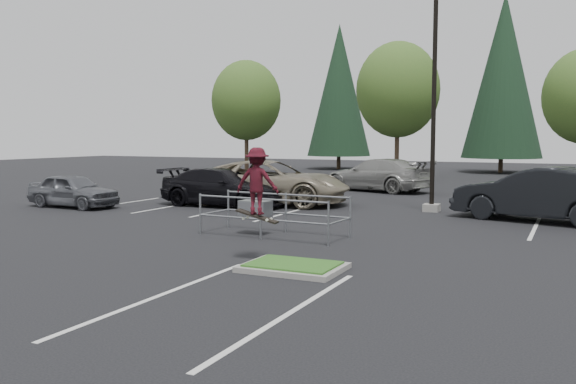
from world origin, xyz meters
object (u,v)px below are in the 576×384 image
at_px(light_pole, 434,96).
at_px(cart_corral, 260,209).
at_px(decid_b, 398,93).
at_px(car_l_tan, 269,182).
at_px(conif_a, 339,90).
at_px(car_l_grey, 73,190).
at_px(skateboarder, 257,182).
at_px(car_far_silver, 378,175).
at_px(car_r_charc, 539,194).
at_px(decid_a, 246,103).
at_px(conif_b, 503,76).
at_px(car_l_black, 223,187).

xyz_separation_m(light_pole, cart_corral, (-3.50, -7.97, -3.78)).
height_order(decid_b, car_l_tan, decid_b).
xyz_separation_m(conif_a, car_l_grey, (0.52, -33.00, -6.39)).
height_order(skateboarder, car_far_silver, skateboarder).
bearing_deg(car_l_tan, light_pole, -93.59).
bearing_deg(skateboarder, conif_a, -80.83).
xyz_separation_m(car_l_grey, car_r_charc, (17.98, 3.81, 0.25)).
xyz_separation_m(conif_a, cart_corral, (11.00, -35.97, -6.32)).
bearing_deg(light_pole, decid_a, 135.75).
bearing_deg(conif_a, skateboarder, -72.03).
bearing_deg(conif_b, conif_a, -177.95).
bearing_deg(car_r_charc, car_far_silver, -120.40).
bearing_deg(decid_a, car_far_silver, -36.34).
relative_size(light_pole, car_l_tan, 1.45).
bearing_deg(car_r_charc, light_pole, -90.73).
distance_m(skateboarder, car_l_tan, 12.21).
relative_size(decid_b, car_r_charc, 1.66).
distance_m(decid_b, car_l_grey, 25.26).
bearing_deg(skateboarder, cart_corral, -71.58).
relative_size(car_l_black, car_r_charc, 0.96).
relative_size(car_l_black, car_far_silver, 0.91).
xyz_separation_m(decid_b, conif_b, (6.01, 9.97, 1.81)).
relative_size(decid_b, skateboarder, 5.37).
distance_m(light_pole, conif_b, 28.69).
height_order(conif_a, car_l_tan, conif_a).
bearing_deg(car_far_silver, car_r_charc, 60.44).
xyz_separation_m(decid_a, car_far_silver, (13.92, -10.24, -4.70)).
bearing_deg(car_l_tan, car_l_grey, 115.12).
xyz_separation_m(light_pole, conif_b, (-0.50, 28.50, 3.29)).
distance_m(decid_b, car_far_silver, 12.07).
bearing_deg(car_far_silver, conif_b, -174.43).
distance_m(decid_a, conif_b, 20.95).
relative_size(decid_a, car_r_charc, 1.53).
xyz_separation_m(conif_b, skateboarder, (-1.20, -39.96, -5.93)).
xyz_separation_m(conif_a, conif_b, (14.00, 0.50, 0.75)).
distance_m(decid_b, cart_corral, 27.19).
height_order(light_pole, conif_b, conif_b).
xyz_separation_m(skateboarder, car_r_charc, (5.70, 10.27, -0.96)).
distance_m(conif_a, cart_corral, 38.14).
bearing_deg(light_pole, car_l_grey, -160.32).
distance_m(cart_corral, skateboarder, 4.09).
xyz_separation_m(car_l_tan, car_l_grey, (-6.98, -4.50, -0.26)).
bearing_deg(light_pole, decid_b, 109.35).
xyz_separation_m(cart_corral, car_l_grey, (-10.49, 2.97, -0.07)).
bearing_deg(light_pole, car_r_charc, -16.62).
xyz_separation_m(decid_b, conif_a, (-7.99, 9.47, 1.05)).
bearing_deg(car_l_black, cart_corral, -139.01).
relative_size(conif_b, car_l_tan, 2.08).
bearing_deg(skateboarder, car_r_charc, -127.84).
distance_m(conif_b, skateboarder, 40.42).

